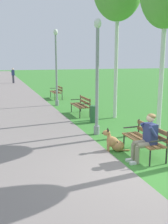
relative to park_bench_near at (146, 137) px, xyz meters
name	(u,v)px	position (x,y,z in m)	size (l,w,h in m)	color
ground_plane	(140,170)	(-0.63, -0.81, -0.51)	(120.00, 120.00, 0.00)	#3D8433
paved_path	(8,83)	(-2.56, 23.19, -0.49)	(3.34, 60.00, 0.04)	gray
park_bench_near	(146,137)	(0.00, 0.00, 0.00)	(0.55, 1.50, 0.85)	olive
park_bench_mid	(81,104)	(0.00, 5.62, 0.00)	(0.55, 1.50, 0.85)	olive
park_bench_far	(57,91)	(0.03, 10.98, 0.00)	(0.55, 1.50, 0.85)	olive
person_seated_on_near_bench	(147,136)	(-0.21, -0.35, 0.17)	(0.74, 0.49, 1.25)	gray
dog_shepherd	(114,143)	(-0.68, 0.54, -0.25)	(0.82, 0.39, 0.71)	#B27F47
lamp_post_near	(97,77)	(-0.52, 2.33, 1.50)	(0.24, 0.24, 3.89)	gray
lamp_post_mid	(56,67)	(-0.55, 8.42, 1.66)	(0.24, 0.24, 4.19)	gray
litter_bin	(94,114)	(0.04, 4.02, -0.16)	(0.36, 0.36, 0.70)	#2D6638
pedestrian_distant	(13,76)	(-1.99, 23.35, 0.33)	(0.32, 0.22, 1.65)	#383842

